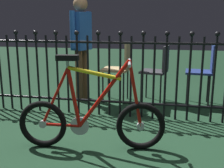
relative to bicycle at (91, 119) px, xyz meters
The scene contains 7 objects.
ground_plane 0.41m from the bicycle, 29.05° to the left, with size 20.00×20.00×0.00m, color #183521.
iron_fence 1.01m from the bicycle, 79.93° to the left, with size 4.80×0.07×1.13m.
bicycle is the anchor object (origin of this frame).
chair_tan 1.66m from the bicycle, 89.76° to the left, with size 0.42×0.41×0.90m.
chair_navy 2.11m from the bicycle, 54.54° to the left, with size 0.40×0.40×0.87m.
chair_charcoal 1.83m from the bicycle, 71.86° to the left, with size 0.43×0.43×0.85m.
person_visitor 1.82m from the bicycle, 110.24° to the left, with size 0.27×0.45×1.55m.
Camera 1 is at (0.43, -2.46, 1.17)m, focal length 43.36 mm.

